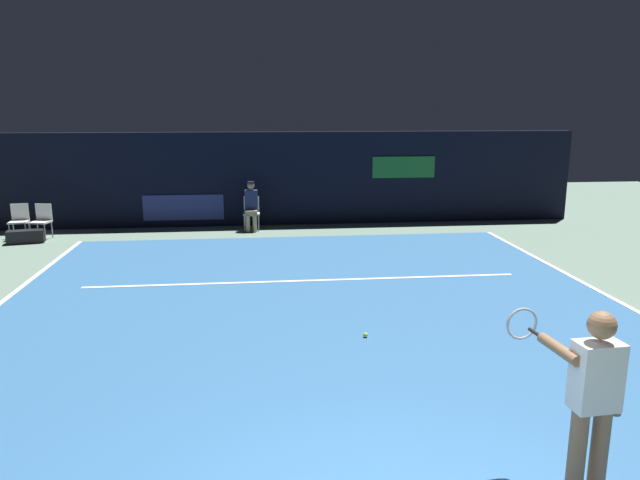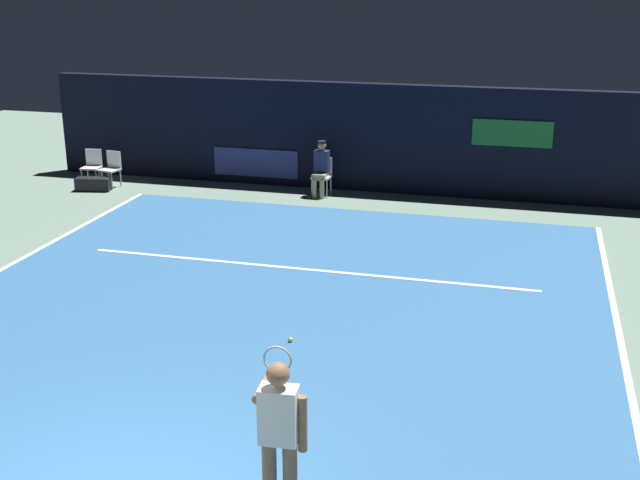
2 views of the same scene
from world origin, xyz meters
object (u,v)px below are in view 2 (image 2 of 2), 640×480
at_px(line_judge_on_chair, 321,168).
at_px(courtside_chair_far, 92,165).
at_px(courtside_chair_near, 111,167).
at_px(tennis_player, 279,433).
at_px(equipment_bag, 93,184).
at_px(tennis_ball, 291,340).

xyz_separation_m(line_judge_on_chair, courtside_chair_far, (-5.83, -0.42, -0.18)).
height_order(line_judge_on_chair, courtside_chair_near, line_judge_on_chair).
relative_size(tennis_player, line_judge_on_chair, 1.31).
relative_size(tennis_player, courtside_chair_far, 1.97).
relative_size(courtside_chair_near, equipment_bag, 1.05).
bearing_deg(equipment_bag, tennis_ball, -56.00).
bearing_deg(line_judge_on_chair, courtside_chair_far, -175.91).
distance_m(line_judge_on_chair, courtside_chair_near, 5.28).
bearing_deg(tennis_ball, courtside_chair_far, 134.88).
bearing_deg(equipment_bag, line_judge_on_chair, -1.90).
bearing_deg(equipment_bag, courtside_chair_near, 49.48).
height_order(courtside_chair_far, equipment_bag, courtside_chair_far).
bearing_deg(tennis_ball, equipment_bag, 135.82).
bearing_deg(tennis_ball, tennis_player, -74.33).
xyz_separation_m(line_judge_on_chair, equipment_bag, (-5.52, -0.97, -0.53)).
distance_m(courtside_chair_near, courtside_chair_far, 0.58).
relative_size(line_judge_on_chair, courtside_chair_far, 1.50).
bearing_deg(courtside_chair_near, courtside_chair_far, 172.40).
bearing_deg(courtside_chair_near, line_judge_on_chair, 5.36).
bearing_deg(tennis_player, equipment_bag, 127.31).
bearing_deg(courtside_chair_far, tennis_ball, -45.12).
bearing_deg(courtside_chair_far, equipment_bag, -60.30).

